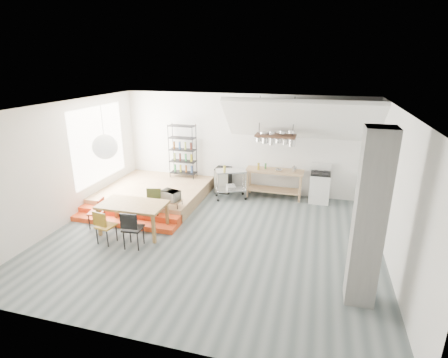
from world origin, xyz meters
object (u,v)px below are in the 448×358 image
(mini_fridge, at_px, (223,180))
(rolling_cart, at_px, (231,180))
(stove, at_px, (319,187))
(dining_table, at_px, (133,207))

(mini_fridge, bearing_deg, rolling_cart, -51.65)
(stove, relative_size, dining_table, 0.71)
(dining_table, distance_m, rolling_cart, 3.42)
(stove, xyz_separation_m, rolling_cart, (-2.70, -0.46, 0.12))
(stove, distance_m, rolling_cart, 2.74)
(dining_table, relative_size, mini_fridge, 2.00)
(stove, bearing_deg, mini_fridge, 179.19)
(stove, distance_m, dining_table, 5.62)
(stove, height_order, rolling_cart, stove)
(rolling_cart, distance_m, mini_fridge, 0.66)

